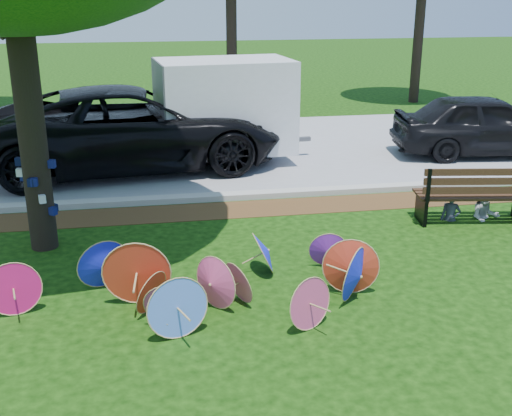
{
  "coord_description": "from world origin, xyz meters",
  "views": [
    {
      "loc": [
        -1.1,
        -7.29,
        4.18
      ],
      "look_at": [
        0.5,
        2.0,
        0.9
      ],
      "focal_mm": 45.0,
      "sensor_mm": 36.0,
      "label": 1
    }
  ],
  "objects_px": {
    "person_left": "(453,194)",
    "dark_pickup": "(486,125)",
    "cargo_trailer": "(225,106)",
    "person_right": "(488,190)",
    "parasol_pile": "(212,278)",
    "park_bench": "(472,193)",
    "black_van": "(133,128)"
  },
  "relations": [
    {
      "from": "dark_pickup",
      "to": "person_right",
      "type": "xyz_separation_m",
      "value": [
        -2.36,
        -4.48,
        -0.23
      ]
    },
    {
      "from": "black_van",
      "to": "dark_pickup",
      "type": "height_order",
      "value": "black_van"
    },
    {
      "from": "park_bench",
      "to": "person_left",
      "type": "xyz_separation_m",
      "value": [
        -0.35,
        0.05,
        -0.03
      ]
    },
    {
      "from": "parasol_pile",
      "to": "cargo_trailer",
      "type": "xyz_separation_m",
      "value": [
        1.14,
        7.5,
        1.02
      ]
    },
    {
      "from": "parasol_pile",
      "to": "person_right",
      "type": "xyz_separation_m",
      "value": [
        5.46,
        2.57,
        0.18
      ]
    },
    {
      "from": "parasol_pile",
      "to": "park_bench",
      "type": "relative_size",
      "value": 2.59
    },
    {
      "from": "person_left",
      "to": "black_van",
      "type": "bearing_deg",
      "value": 164.04
    },
    {
      "from": "parasol_pile",
      "to": "black_van",
      "type": "bearing_deg",
      "value": 98.44
    },
    {
      "from": "parasol_pile",
      "to": "dark_pickup",
      "type": "distance_m",
      "value": 10.53
    },
    {
      "from": "person_left",
      "to": "person_right",
      "type": "distance_m",
      "value": 0.7
    },
    {
      "from": "person_right",
      "to": "dark_pickup",
      "type": "bearing_deg",
      "value": 72.74
    },
    {
      "from": "cargo_trailer",
      "to": "person_right",
      "type": "bearing_deg",
      "value": -54.71
    },
    {
      "from": "parasol_pile",
      "to": "cargo_trailer",
      "type": "bearing_deg",
      "value": 81.34
    },
    {
      "from": "black_van",
      "to": "person_right",
      "type": "relative_size",
      "value": 6.2
    },
    {
      "from": "black_van",
      "to": "park_bench",
      "type": "xyz_separation_m",
      "value": [
        6.19,
        -4.75,
        -0.43
      ]
    },
    {
      "from": "cargo_trailer",
      "to": "person_right",
      "type": "xyz_separation_m",
      "value": [
        4.32,
        -4.93,
        -0.84
      ]
    },
    {
      "from": "park_bench",
      "to": "person_left",
      "type": "distance_m",
      "value": 0.35
    },
    {
      "from": "cargo_trailer",
      "to": "park_bench",
      "type": "xyz_separation_m",
      "value": [
        3.97,
        -4.98,
        -0.86
      ]
    },
    {
      "from": "parasol_pile",
      "to": "person_right",
      "type": "bearing_deg",
      "value": 25.19
    },
    {
      "from": "parasol_pile",
      "to": "park_bench",
      "type": "height_order",
      "value": "park_bench"
    },
    {
      "from": "parasol_pile",
      "to": "park_bench",
      "type": "bearing_deg",
      "value": 26.24
    },
    {
      "from": "dark_pickup",
      "to": "parasol_pile",
      "type": "bearing_deg",
      "value": 139.26
    },
    {
      "from": "black_van",
      "to": "cargo_trailer",
      "type": "bearing_deg",
      "value": -91.4
    },
    {
      "from": "black_van",
      "to": "cargo_trailer",
      "type": "height_order",
      "value": "cargo_trailer"
    },
    {
      "from": "person_left",
      "to": "dark_pickup",
      "type": "bearing_deg",
      "value": 78.58
    },
    {
      "from": "parasol_pile",
      "to": "person_right",
      "type": "height_order",
      "value": "person_right"
    },
    {
      "from": "black_van",
      "to": "person_right",
      "type": "bearing_deg",
      "value": -132.9
    },
    {
      "from": "person_left",
      "to": "park_bench",
      "type": "bearing_deg",
      "value": 14.75
    },
    {
      "from": "cargo_trailer",
      "to": "person_left",
      "type": "bearing_deg",
      "value": -59.65
    },
    {
      "from": "dark_pickup",
      "to": "person_right",
      "type": "bearing_deg",
      "value": 159.48
    },
    {
      "from": "black_van",
      "to": "person_right",
      "type": "xyz_separation_m",
      "value": [
        6.54,
        -4.7,
        -0.41
      ]
    },
    {
      "from": "black_van",
      "to": "person_left",
      "type": "height_order",
      "value": "black_van"
    }
  ]
}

